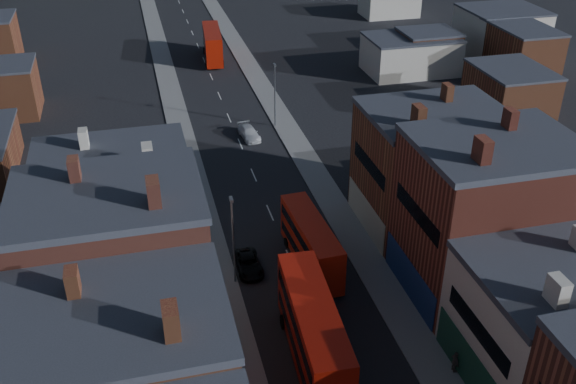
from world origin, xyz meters
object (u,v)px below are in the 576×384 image
bus_2 (213,44)px  car_2 (248,264)px  bus_1 (311,243)px  bus_0 (313,332)px  ped_3 (455,362)px  car_3 (249,133)px

bus_2 → car_2: 56.77m
bus_1 → bus_0: bearing=-108.3°
bus_1 → ped_3: size_ratio=6.11×
bus_2 → car_3: size_ratio=2.46×
bus_0 → car_2: bus_0 is taller
bus_1 → bus_2: bus_2 is taller
bus_0 → car_3: bearing=88.9°
car_2 → car_3: car_3 is taller
bus_0 → ped_3: size_ratio=7.33×
car_2 → bus_0: bearing=-79.8°
bus_2 → car_3: 30.58m
bus_2 → bus_0: bearing=-87.5°
ped_3 → bus_1: bearing=24.8°
bus_2 → bus_1: bearing=-85.0°
bus_1 → car_2: size_ratio=2.33×
bus_2 → ped_3: size_ratio=6.80×
bus_1 → ped_3: bearing=-69.8°
car_3 → bus_2: bearing=82.9°
car_3 → ped_3: (6.34, -41.02, 0.29)m
car_2 → ped_3: size_ratio=2.63×
bus_2 → car_3: (-0.14, -30.52, -1.94)m
car_2 → ped_3: 18.94m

